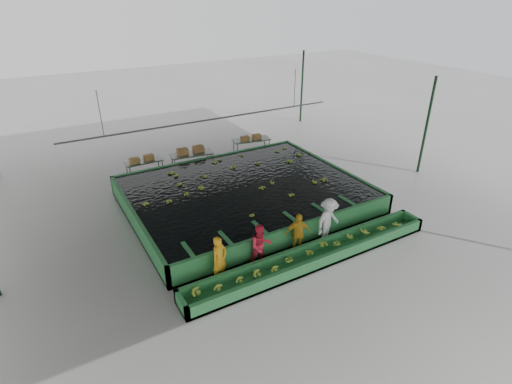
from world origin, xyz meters
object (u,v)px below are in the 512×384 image
worker_b (261,246)px  packing_table_mid (192,162)px  worker_c (298,233)px  packing_table_left (145,169)px  flotation_tank (245,194)px  worker_d (328,221)px  worker_a (220,259)px  sorting_trough (314,256)px  box_stack_mid (191,153)px  box_stack_right (251,140)px  packing_table_right (251,147)px  box_stack_left (142,161)px

worker_b → packing_table_mid: bearing=93.5°
worker_c → packing_table_left: bearing=127.2°
flotation_tank → worker_d: 4.50m
packing_table_left → worker_a: bearing=-91.4°
sorting_trough → worker_b: worker_b is taller
sorting_trough → packing_table_mid: 9.74m
packing_table_left → flotation_tank: bearing=-59.6°
sorting_trough → worker_a: worker_a is taller
worker_b → box_stack_mid: 9.06m
worker_a → worker_b: bearing=-20.3°
packing_table_mid → box_stack_right: (3.79, 0.35, 0.48)m
worker_a → worker_c: size_ratio=1.02×
worker_a → worker_d: 4.51m
worker_d → packing_table_right: bearing=63.8°
packing_table_mid → box_stack_mid: bearing=95.9°
worker_a → box_stack_mid: 9.37m
sorting_trough → packing_table_left: (-3.05, 10.30, 0.17)m
sorting_trough → worker_d: (1.23, 0.80, 0.66)m
worker_d → packing_table_left: worker_d is taller
flotation_tank → box_stack_mid: box_stack_mid is taller
flotation_tank → worker_a: worker_a is taller
sorting_trough → worker_b: (-1.72, 0.80, 0.56)m
box_stack_mid → box_stack_right: box_stack_mid is taller
worker_a → packing_table_left: size_ratio=0.88×
worker_c → box_stack_mid: (-0.52, 9.00, 0.19)m
flotation_tank → box_stack_mid: 4.78m
worker_a → worker_d: size_ratio=0.90×
box_stack_mid → worker_a: bearing=-106.1°
worker_c → box_stack_left: (-2.98, 9.48, 0.04)m
worker_b → box_stack_mid: (1.04, 9.00, 0.19)m
worker_d → packing_table_mid: 9.13m
flotation_tank → packing_table_left: size_ratio=5.37×
sorting_trough → worker_a: 3.42m
box_stack_mid → box_stack_right: (3.80, 0.27, -0.02)m
flotation_tank → sorting_trough: 5.10m
worker_a → box_stack_left: (0.13, 9.48, 0.03)m
packing_table_left → worker_d: bearing=-65.8°
sorting_trough → worker_c: 0.99m
packing_table_left → box_stack_right: 6.20m
packing_table_left → packing_table_right: 6.25m
sorting_trough → worker_a: bearing=166.3°
worker_a → packing_table_right: (6.48, 9.36, -0.33)m
flotation_tank → sorting_trough: bearing=-90.0°
worker_c → packing_table_right: size_ratio=0.75×
sorting_trough → box_stack_left: (-3.15, 10.28, 0.60)m
packing_table_mid → packing_table_right: packing_table_mid is taller
flotation_tank → worker_a: 5.42m
worker_b → packing_table_left: bearing=108.2°
sorting_trough → worker_c: worker_c is taller
sorting_trough → packing_table_left: bearing=106.5°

